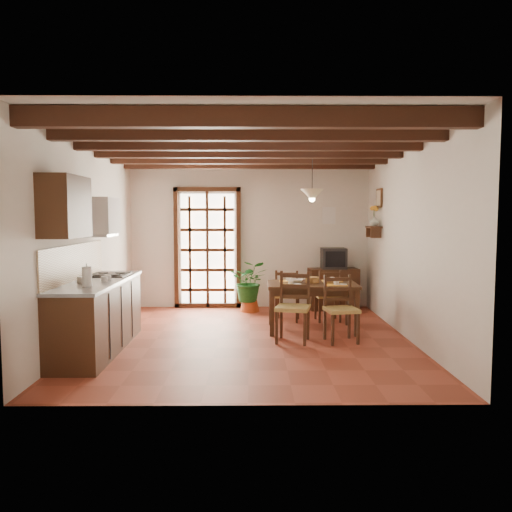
{
  "coord_description": "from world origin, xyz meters",
  "views": [
    {
      "loc": [
        0.04,
        -6.98,
        1.75
      ],
      "look_at": [
        0.1,
        0.4,
        1.15
      ],
      "focal_mm": 35.0,
      "sensor_mm": 36.0,
      "label": 1
    }
  ],
  "objects_px": {
    "dining_table": "(312,289)",
    "sideboard": "(333,289)",
    "chair_far_left": "(287,305)",
    "potted_plant": "(250,280)",
    "crt_tv": "(334,258)",
    "kitchen_counter": "(98,314)",
    "chair_near_left": "(293,320)",
    "chair_far_right": "(328,305)",
    "chair_near_right": "(341,321)",
    "pendant_lamp": "(312,194)"
  },
  "relations": [
    {
      "from": "chair_near_left",
      "to": "chair_near_right",
      "type": "height_order",
      "value": "chair_near_left"
    },
    {
      "from": "chair_far_right",
      "to": "sideboard",
      "type": "relative_size",
      "value": 0.96
    },
    {
      "from": "chair_near_left",
      "to": "chair_far_right",
      "type": "bearing_deg",
      "value": 76.31
    },
    {
      "from": "chair_far_left",
      "to": "potted_plant",
      "type": "distance_m",
      "value": 1.08
    },
    {
      "from": "kitchen_counter",
      "to": "crt_tv",
      "type": "distance_m",
      "value": 4.53
    },
    {
      "from": "chair_near_right",
      "to": "sideboard",
      "type": "relative_size",
      "value": 1.01
    },
    {
      "from": "kitchen_counter",
      "to": "crt_tv",
      "type": "height_order",
      "value": "kitchen_counter"
    },
    {
      "from": "chair_near_right",
      "to": "crt_tv",
      "type": "height_order",
      "value": "crt_tv"
    },
    {
      "from": "sideboard",
      "to": "chair_near_left",
      "type": "bearing_deg",
      "value": -116.68
    },
    {
      "from": "chair_near_right",
      "to": "sideboard",
      "type": "distance_m",
      "value": 2.42
    },
    {
      "from": "pendant_lamp",
      "to": "chair_near_left",
      "type": "bearing_deg",
      "value": -113.88
    },
    {
      "from": "kitchen_counter",
      "to": "chair_far_left",
      "type": "xyz_separation_m",
      "value": [
        2.58,
        1.8,
        -0.2
      ]
    },
    {
      "from": "chair_far_left",
      "to": "chair_near_right",
      "type": "bearing_deg",
      "value": 124.42
    },
    {
      "from": "chair_near_right",
      "to": "chair_far_right",
      "type": "relative_size",
      "value": 1.06
    },
    {
      "from": "chair_near_left",
      "to": "potted_plant",
      "type": "relative_size",
      "value": 0.49
    },
    {
      "from": "dining_table",
      "to": "sideboard",
      "type": "xyz_separation_m",
      "value": [
        0.6,
        1.71,
        -0.25
      ]
    },
    {
      "from": "sideboard",
      "to": "pendant_lamp",
      "type": "distance_m",
      "value": 2.42
    },
    {
      "from": "chair_far_left",
      "to": "sideboard",
      "type": "xyz_separation_m",
      "value": [
        0.93,
        1.02,
        0.11
      ]
    },
    {
      "from": "chair_near_left",
      "to": "crt_tv",
      "type": "relative_size",
      "value": 2.16
    },
    {
      "from": "chair_near_left",
      "to": "potted_plant",
      "type": "bearing_deg",
      "value": 118.82
    },
    {
      "from": "dining_table",
      "to": "potted_plant",
      "type": "height_order",
      "value": "potted_plant"
    },
    {
      "from": "kitchen_counter",
      "to": "dining_table",
      "type": "xyz_separation_m",
      "value": [
        2.91,
        1.11,
        0.16
      ]
    },
    {
      "from": "kitchen_counter",
      "to": "potted_plant",
      "type": "relative_size",
      "value": 1.15
    },
    {
      "from": "chair_far_right",
      "to": "chair_near_left",
      "type": "bearing_deg",
      "value": 58.01
    },
    {
      "from": "kitchen_counter",
      "to": "sideboard",
      "type": "xyz_separation_m",
      "value": [
        3.51,
        2.83,
        -0.09
      ]
    },
    {
      "from": "chair_near_left",
      "to": "potted_plant",
      "type": "distance_m",
      "value": 2.3
    },
    {
      "from": "potted_plant",
      "to": "kitchen_counter",
      "type": "bearing_deg",
      "value": -126.56
    },
    {
      "from": "sideboard",
      "to": "pendant_lamp",
      "type": "xyz_separation_m",
      "value": [
        -0.6,
        -1.61,
        1.69
      ]
    },
    {
      "from": "chair_far_left",
      "to": "pendant_lamp",
      "type": "bearing_deg",
      "value": 128.17
    },
    {
      "from": "dining_table",
      "to": "chair_near_left",
      "type": "bearing_deg",
      "value": -115.87
    },
    {
      "from": "chair_near_right",
      "to": "crt_tv",
      "type": "xyz_separation_m",
      "value": [
        0.28,
        2.4,
        0.67
      ]
    },
    {
      "from": "dining_table",
      "to": "chair_far_left",
      "type": "xyz_separation_m",
      "value": [
        -0.32,
        0.69,
        -0.37
      ]
    },
    {
      "from": "chair_near_left",
      "to": "chair_near_right",
      "type": "bearing_deg",
      "value": 12.27
    },
    {
      "from": "dining_table",
      "to": "pendant_lamp",
      "type": "distance_m",
      "value": 1.45
    },
    {
      "from": "chair_far_left",
      "to": "chair_far_right",
      "type": "relative_size",
      "value": 0.99
    },
    {
      "from": "chair_far_left",
      "to": "potted_plant",
      "type": "bearing_deg",
      "value": -43.48
    },
    {
      "from": "potted_plant",
      "to": "chair_near_right",
      "type": "bearing_deg",
      "value": -60.12
    },
    {
      "from": "kitchen_counter",
      "to": "potted_plant",
      "type": "xyz_separation_m",
      "value": [
        1.95,
        2.64,
        0.1
      ]
    },
    {
      "from": "kitchen_counter",
      "to": "chair_near_right",
      "type": "distance_m",
      "value": 3.26
    },
    {
      "from": "kitchen_counter",
      "to": "chair_far_right",
      "type": "bearing_deg",
      "value": 28.81
    },
    {
      "from": "kitchen_counter",
      "to": "dining_table",
      "type": "relative_size",
      "value": 1.66
    },
    {
      "from": "kitchen_counter",
      "to": "potted_plant",
      "type": "height_order",
      "value": "potted_plant"
    },
    {
      "from": "chair_far_right",
      "to": "potted_plant",
      "type": "xyz_separation_m",
      "value": [
        -1.3,
        0.84,
        0.3
      ]
    },
    {
      "from": "crt_tv",
      "to": "potted_plant",
      "type": "xyz_separation_m",
      "value": [
        -1.56,
        -0.18,
        -0.39
      ]
    },
    {
      "from": "potted_plant",
      "to": "chair_far_left",
      "type": "bearing_deg",
      "value": -52.93
    },
    {
      "from": "chair_far_left",
      "to": "chair_far_right",
      "type": "height_order",
      "value": "chair_far_right"
    },
    {
      "from": "chair_near_left",
      "to": "potted_plant",
      "type": "height_order",
      "value": "potted_plant"
    },
    {
      "from": "pendant_lamp",
      "to": "potted_plant",
      "type": "bearing_deg",
      "value": 123.79
    },
    {
      "from": "dining_table",
      "to": "sideboard",
      "type": "height_order",
      "value": "sideboard"
    },
    {
      "from": "dining_table",
      "to": "chair_near_left",
      "type": "xyz_separation_m",
      "value": [
        -0.34,
        -0.68,
        -0.33
      ]
    }
  ]
}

